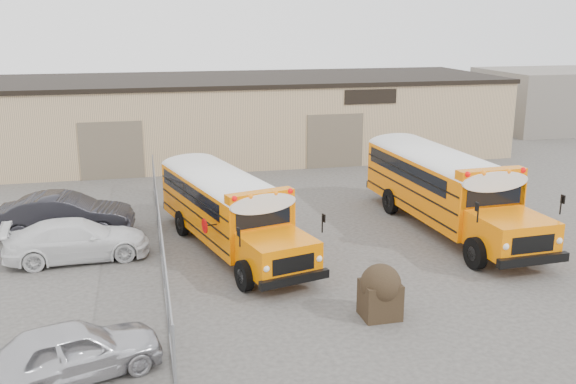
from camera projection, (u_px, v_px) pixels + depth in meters
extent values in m
plane|color=#3F3D3A|center=(351.00, 273.00, 20.98)|extent=(120.00, 120.00, 0.00)
cube|color=tan|center=(249.00, 117.00, 39.21)|extent=(30.00, 10.00, 4.50)
cube|color=black|center=(248.00, 79.00, 38.61)|extent=(30.20, 10.20, 0.25)
cube|color=black|center=(371.00, 97.00, 35.35)|extent=(3.00, 0.08, 0.80)
cube|color=#68604A|center=(112.00, 151.00, 32.96)|extent=(3.20, 0.08, 3.00)
cube|color=#68604A|center=(335.00, 141.00, 35.54)|extent=(3.20, 0.08, 3.00)
cylinder|color=gray|center=(174.00, 362.00, 13.80)|extent=(0.07, 0.07, 1.80)
cylinder|color=gray|center=(168.00, 304.00, 16.63)|extent=(0.07, 0.07, 1.80)
cylinder|color=gray|center=(163.00, 263.00, 19.45)|extent=(0.07, 0.07, 1.80)
cylinder|color=gray|center=(160.00, 232.00, 22.27)|extent=(0.07, 0.07, 1.80)
cylinder|color=gray|center=(157.00, 208.00, 25.09)|extent=(0.07, 0.07, 1.80)
cylinder|color=gray|center=(155.00, 189.00, 27.92)|extent=(0.07, 0.07, 1.80)
cylinder|color=gray|center=(153.00, 173.00, 30.74)|extent=(0.07, 0.07, 1.80)
cylinder|color=gray|center=(159.00, 207.00, 22.04)|extent=(0.05, 18.00, 0.05)
cylinder|color=gray|center=(161.00, 255.00, 22.49)|extent=(0.05, 18.00, 0.05)
cube|color=gray|center=(160.00, 232.00, 22.27)|extent=(0.02, 18.00, 1.70)
cube|color=gray|center=(555.00, 99.00, 48.16)|extent=(10.00, 8.00, 4.40)
cube|color=orange|center=(175.00, 173.00, 28.38)|extent=(4.06, 7.44, 1.91)
cube|color=orange|center=(212.00, 208.00, 24.59)|extent=(2.50, 2.50, 1.07)
cube|color=black|center=(202.00, 178.00, 25.23)|extent=(1.86, 0.54, 0.70)
cube|color=white|center=(174.00, 149.00, 28.10)|extent=(4.07, 7.51, 0.37)
cube|color=orange|center=(200.00, 163.00, 25.26)|extent=(2.33, 1.03, 0.34)
sphere|color=#E50705|center=(177.00, 164.00, 24.61)|extent=(0.19, 0.19, 0.19)
sphere|color=#E50705|center=(225.00, 159.00, 25.49)|extent=(0.19, 0.19, 0.19)
sphere|color=orange|center=(191.00, 162.00, 24.85)|extent=(0.19, 0.19, 0.19)
sphere|color=orange|center=(212.00, 160.00, 25.24)|extent=(0.19, 0.19, 0.19)
cube|color=black|center=(223.00, 227.00, 23.76)|extent=(2.26, 0.78, 0.26)
cube|color=black|center=(153.00, 175.00, 31.68)|extent=(2.26, 0.76, 0.26)
cube|color=black|center=(175.00, 175.00, 28.40)|extent=(4.06, 7.32, 0.06)
cube|color=black|center=(172.00, 160.00, 28.48)|extent=(3.80, 6.37, 0.58)
cylinder|color=black|center=(184.00, 225.00, 24.32)|extent=(0.50, 1.00, 0.97)
cylinder|color=black|center=(238.00, 217.00, 25.31)|extent=(0.50, 1.00, 0.97)
cylinder|color=black|center=(143.00, 190.00, 29.35)|extent=(0.50, 1.00, 0.97)
cylinder|color=black|center=(189.00, 184.00, 30.34)|extent=(0.50, 1.00, 0.97)
cylinder|color=#BF0505|center=(155.00, 187.00, 25.57)|extent=(0.16, 0.51, 0.52)
cube|color=orange|center=(374.00, 154.00, 31.69)|extent=(3.06, 8.03, 2.13)
cube|color=orange|center=(422.00, 188.00, 27.09)|extent=(2.42, 2.42, 1.19)
cube|color=black|center=(411.00, 158.00, 27.89)|extent=(2.13, 0.19, 0.78)
cube|color=white|center=(375.00, 129.00, 31.37)|extent=(3.06, 8.12, 0.42)
cube|color=orange|center=(409.00, 142.00, 27.94)|extent=(2.57, 0.67, 0.37)
sphere|color=#E50705|center=(389.00, 142.00, 27.39)|extent=(0.21, 0.21, 0.21)
sphere|color=#E50705|center=(435.00, 139.00, 27.98)|extent=(0.21, 0.21, 0.21)
sphere|color=orange|center=(402.00, 141.00, 27.56)|extent=(0.21, 0.21, 0.21)
sphere|color=orange|center=(422.00, 140.00, 27.82)|extent=(0.21, 0.21, 0.21)
cube|color=black|center=(436.00, 207.00, 26.08)|extent=(2.55, 0.38, 0.29)
cube|color=black|center=(344.00, 156.00, 35.65)|extent=(2.55, 0.36, 0.29)
cube|color=black|center=(374.00, 155.00, 31.71)|extent=(3.09, 7.88, 0.06)
cube|color=black|center=(372.00, 141.00, 31.82)|extent=(3.01, 6.79, 0.64)
cylinder|color=black|center=(394.00, 203.00, 27.02)|extent=(0.35, 1.10, 1.08)
cylinder|color=black|center=(446.00, 199.00, 27.69)|extent=(0.35, 1.10, 1.08)
cylinder|color=black|center=(339.00, 169.00, 33.09)|extent=(0.35, 1.10, 1.08)
cylinder|color=black|center=(383.00, 166.00, 33.76)|extent=(0.35, 1.10, 1.08)
cube|color=black|center=(380.00, 300.00, 17.79)|extent=(1.05, 0.95, 1.04)
sphere|color=black|center=(381.00, 284.00, 17.67)|extent=(1.14, 1.14, 1.14)
imported|color=silver|center=(73.00, 351.00, 14.70)|extent=(4.36, 2.84, 1.38)
imported|color=white|center=(77.00, 240.00, 22.06)|extent=(4.98, 2.33, 1.40)
imported|color=black|center=(65.00, 215.00, 24.37)|extent=(5.16, 2.20, 1.65)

